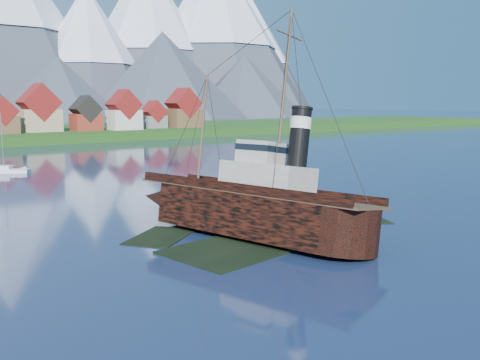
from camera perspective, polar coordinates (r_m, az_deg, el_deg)
ground at (r=56.09m, az=2.68°, el=-5.89°), size 1400.00×1400.00×0.00m
shoal at (r=58.88m, az=2.64°, el=-5.55°), size 31.71×21.24×1.14m
tugboat_wreck at (r=56.28m, az=0.13°, el=-2.64°), size 7.14×30.77×24.39m
sailboat_c at (r=113.65m, az=-23.85°, el=0.82°), size 9.07×7.38×12.17m
sailboat_d at (r=144.27m, az=5.33°, el=2.98°), size 4.00×9.67×12.83m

